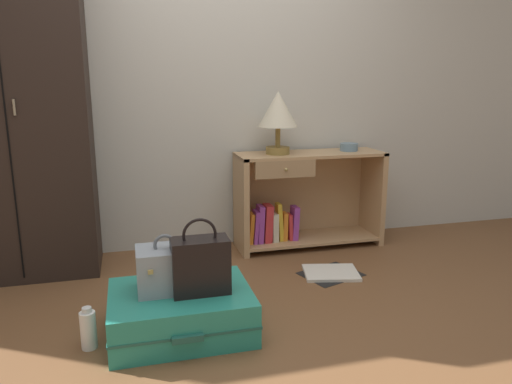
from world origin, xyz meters
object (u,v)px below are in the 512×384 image
object	(u,v)px
bottle	(88,329)
open_book_on_floor	(331,273)
wardrobe	(13,105)
table_lamp	(278,112)
bookshelf	(302,200)
train_case	(166,269)
handbag	(200,265)
suitcase_large	(181,312)
bowl	(349,147)

from	to	relation	value
bottle	open_book_on_floor	world-z (taller)	bottle
wardrobe	bottle	xyz separation A→B (m)	(0.43, -1.07, -0.98)
table_lamp	bookshelf	bearing A→B (deg)	5.46
wardrobe	bookshelf	bearing A→B (deg)	1.66
train_case	bottle	world-z (taller)	train_case
handbag	open_book_on_floor	world-z (taller)	handbag
bottle	wardrobe	bearing A→B (deg)	111.67
bookshelf	suitcase_large	bearing A→B (deg)	-133.17
bowl	suitcase_large	distance (m)	1.87
table_lamp	open_book_on_floor	xyz separation A→B (m)	(0.18, -0.58, -0.99)
bookshelf	handbag	distance (m)	1.46
table_lamp	train_case	size ratio (longest dim) A/B	1.55
wardrobe	table_lamp	distance (m)	1.69
bowl	handbag	bearing A→B (deg)	-139.09
table_lamp	bowl	xyz separation A→B (m)	(0.56, 0.01, -0.27)
bowl	train_case	world-z (taller)	bowl
table_lamp	train_case	bearing A→B (deg)	-130.70
suitcase_large	bowl	bearing A→B (deg)	38.00
suitcase_large	open_book_on_floor	xyz separation A→B (m)	(1.01, 0.49, -0.10)
table_lamp	open_book_on_floor	world-z (taller)	table_lamp
train_case	table_lamp	bearing A→B (deg)	49.30
table_lamp	bottle	world-z (taller)	table_lamp
handbag	table_lamp	bearing A→B (deg)	56.57
suitcase_large	train_case	world-z (taller)	train_case
bowl	bottle	bearing A→B (deg)	-148.35
wardrobe	handbag	bearing A→B (deg)	-48.25
wardrobe	handbag	distance (m)	1.60
train_case	bottle	size ratio (longest dim) A/B	1.40
suitcase_large	train_case	distance (m)	0.23
wardrobe	train_case	bearing A→B (deg)	-51.51
bowl	bottle	size ratio (longest dim) A/B	0.65
open_book_on_floor	bowl	bearing A→B (deg)	57.66
wardrobe	bottle	size ratio (longest dim) A/B	10.50
train_case	open_book_on_floor	distance (m)	1.21
wardrobe	bottle	bearing A→B (deg)	-68.33
suitcase_large	train_case	bearing A→B (deg)	149.70
wardrobe	handbag	size ratio (longest dim) A/B	5.76
train_case	bowl	bearing A→B (deg)	35.83
bowl	handbag	distance (m)	1.75
bowl	bottle	xyz separation A→B (m)	(-1.82, -1.12, -0.64)
suitcase_large	bottle	size ratio (longest dim) A/B	3.38
bookshelf	suitcase_large	xyz separation A→B (m)	(-1.02, -1.09, -0.24)
bookshelf	bottle	bearing A→B (deg)	-142.20
bookshelf	train_case	xyz separation A→B (m)	(-1.09, -1.06, -0.02)
table_lamp	bowl	world-z (taller)	table_lamp
wardrobe	suitcase_large	size ratio (longest dim) A/B	3.10
bookshelf	train_case	size ratio (longest dim) A/B	3.80
wardrobe	bookshelf	distance (m)	2.02
bowl	bottle	world-z (taller)	bowl
train_case	handbag	world-z (taller)	handbag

